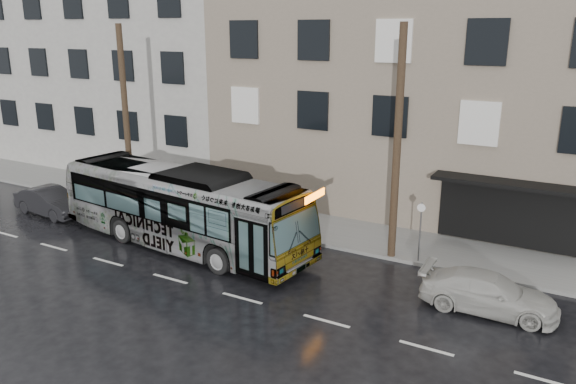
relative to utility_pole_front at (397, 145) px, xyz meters
The scene contains 10 objects.
ground 8.65m from the utility_pole_front, 153.08° to the right, with size 120.00×120.00×0.00m, color black.
sidewalk 8.11m from the utility_pole_front, 166.17° to the left, with size 90.00×3.60×0.15m, color gray.
building_taupe 9.56m from the utility_pole_front, 99.07° to the left, with size 20.00×12.00×11.00m, color gray.
building_grey 27.02m from the utility_pole_front, 156.02° to the left, with size 26.00×15.00×16.00m, color #AFAEA6.
utility_pole_front is the anchor object (origin of this frame).
utility_pole_rear 14.00m from the utility_pole_front, behind, with size 0.30×0.30×9.00m, color #403120.
sign_post 3.48m from the utility_pole_front, ahead, with size 0.06×0.06×2.40m, color slate.
bus 9.23m from the utility_pole_front, 160.41° to the right, with size 2.85×12.19×3.39m, color #B2B2B2.
white_sedan 6.35m from the utility_pole_front, 31.60° to the right, with size 1.77×4.36×1.26m, color #B1B0A9.
dark_sedan 17.34m from the utility_pole_front, behind, with size 1.44×4.14×1.36m, color black.
Camera 1 is at (13.13, -16.95, 8.89)m, focal length 35.00 mm.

